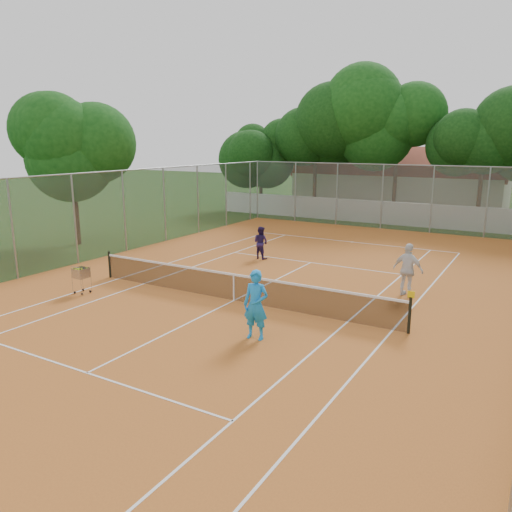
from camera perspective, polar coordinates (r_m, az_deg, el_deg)
The scene contains 12 objects.
ground at distance 17.26m, azimuth -2.53°, elevation -5.17°, with size 120.00×120.00×0.00m, color #18380F.
court_pad at distance 17.26m, azimuth -2.53°, elevation -5.14°, with size 18.00×34.00×0.02m, color #B56123.
court_lines at distance 17.26m, azimuth -2.53°, elevation -5.10°, with size 10.98×23.78×0.01m, color white.
tennis_net at distance 17.11m, azimuth -2.55°, elevation -3.55°, with size 11.88×0.10×0.98m, color black.
perimeter_fence at distance 16.75m, azimuth -2.60°, elevation 1.34°, with size 18.00×34.00×4.00m, color slate.
boundary_wall at distance 34.26m, azimuth 15.05°, elevation 4.77°, with size 26.00×0.30×1.50m, color white.
clubhouse at distance 44.24m, azimuth 16.19°, elevation 8.34°, with size 16.40×9.00×4.40m, color beige.
tropical_trees at distance 36.85m, azimuth 16.73°, elevation 11.85°, with size 29.00×19.00×10.00m, color black.
player_near at distance 13.73m, azimuth -0.02°, elevation -5.61°, with size 0.71×0.47×1.95m, color #1A8CE4.
player_far_left at distance 23.19m, azimuth 0.54°, elevation 1.54°, with size 0.74×0.57×1.52m, color #261A4E.
player_far_right at distance 18.31m, azimuth 16.98°, elevation -1.53°, with size 1.11×0.46×1.89m, color silver.
ball_hopper at distance 18.96m, azimuth -19.31°, elevation -2.56°, with size 0.50×0.50×1.03m, color #B0B0B7.
Camera 1 is at (8.96, -13.75, 5.37)m, focal length 35.00 mm.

